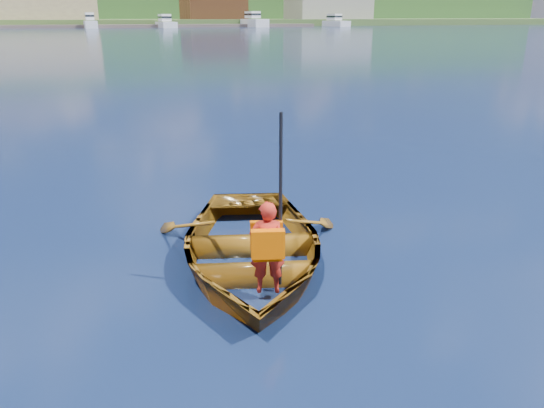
# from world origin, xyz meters

# --- Properties ---
(ground) EXTENTS (600.00, 600.00, 0.00)m
(ground) POSITION_xyz_m (0.00, 0.00, 0.00)
(ground) COLOR #10233E
(ground) RESTS_ON ground
(rowboat) EXTENTS (3.50, 4.18, 0.74)m
(rowboat) POSITION_xyz_m (1.13, -0.50, 0.22)
(rowboat) COLOR brown
(rowboat) RESTS_ON ground
(child_paddler) EXTENTS (0.42, 0.41, 1.88)m
(child_paddler) POSITION_xyz_m (1.02, -1.40, 0.63)
(child_paddler) COLOR red
(child_paddler) RESTS_ON ground
(dock) EXTENTS (160.01, 11.52, 0.80)m
(dock) POSITION_xyz_m (-10.60, 148.00, 0.40)
(dock) COLOR brown
(dock) RESTS_ON ground
(marina_yachts) EXTENTS (147.16, 13.86, 4.43)m
(marina_yachts) POSITION_xyz_m (7.26, 143.34, 1.36)
(marina_yachts) COLOR silver
(marina_yachts) RESTS_ON ground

